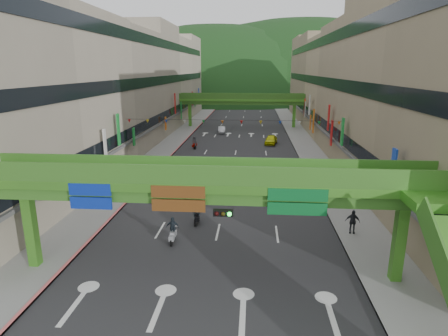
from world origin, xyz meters
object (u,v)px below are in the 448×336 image
object	(u,v)px
scooter_rider_mid	(263,172)
pedestrian_red	(314,168)
car_yellow	(271,140)
overpass_near	(223,197)
scooter_rider_near	(197,212)
car_silver	(222,130)

from	to	relation	value
scooter_rider_mid	pedestrian_red	bearing A→B (deg)	29.20
scooter_rider_mid	car_yellow	distance (m)	21.51
overpass_near	scooter_rider_mid	bearing A→B (deg)	82.01
scooter_rider_near	car_yellow	size ratio (longest dim) A/B	0.49
scooter_rider_near	car_yellow	distance (m)	34.18
scooter_rider_mid	car_yellow	world-z (taller)	scooter_rider_mid
scooter_rider_mid	overpass_near	bearing A→B (deg)	-97.99
car_yellow	scooter_rider_near	bearing A→B (deg)	-92.91
scooter_rider_mid	pedestrian_red	size ratio (longest dim) A/B	1.30
overpass_near	scooter_rider_mid	size ratio (longest dim) A/B	13.13
overpass_near	car_yellow	xyz separation A→B (m)	(4.58, 41.54, -4.46)
car_yellow	pedestrian_red	distance (m)	18.56
scooter_rider_near	scooter_rider_mid	bearing A→B (deg)	64.85
overpass_near	pedestrian_red	xyz separation A→B (m)	(8.87, 23.49, -4.38)
scooter_rider_near	car_yellow	world-z (taller)	scooter_rider_near
scooter_rider_mid	pedestrian_red	xyz separation A→B (m)	(6.04, 3.38, -0.28)
scooter_rider_near	scooter_rider_mid	size ratio (longest dim) A/B	1.01
scooter_rider_mid	car_yellow	bearing A→B (deg)	85.32
overpass_near	car_yellow	bearing A→B (deg)	83.71
scooter_rider_near	scooter_rider_mid	distance (m)	13.20
car_yellow	pedestrian_red	world-z (taller)	pedestrian_red
scooter_rider_mid	car_silver	xyz separation A→B (m)	(-7.29, 31.80, -0.48)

